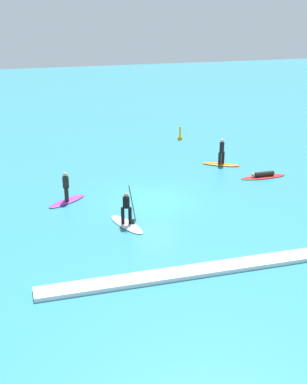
# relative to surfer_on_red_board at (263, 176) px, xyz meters

# --- Properties ---
(ground_plane) EXTENTS (120.00, 120.00, 0.00)m
(ground_plane) POSITION_rel_surfer_on_red_board_xyz_m (-7.82, -1.83, -0.12)
(ground_plane) COLOR teal
(ground_plane) RESTS_ON ground
(surfer_on_red_board) EXTENTS (3.07, 0.78, 0.39)m
(surfer_on_red_board) POSITION_rel_surfer_on_red_board_xyz_m (0.00, 0.00, 0.00)
(surfer_on_red_board) COLOR red
(surfer_on_red_board) RESTS_ON ground_plane
(surfer_on_purple_board) EXTENTS (2.48, 2.04, 1.76)m
(surfer_on_purple_board) POSITION_rel_surfer_on_red_board_xyz_m (-12.59, -0.74, 0.36)
(surfer_on_purple_board) COLOR purple
(surfer_on_purple_board) RESTS_ON ground_plane
(surfer_on_white_board) EXTENTS (1.61, 2.81, 2.19)m
(surfer_on_white_board) POSITION_rel_surfer_on_red_board_xyz_m (-10.05, -4.71, 0.32)
(surfer_on_white_board) COLOR white
(surfer_on_white_board) RESTS_ON ground_plane
(surfer_on_orange_board) EXTENTS (2.55, 1.90, 1.85)m
(surfer_on_orange_board) POSITION_rel_surfer_on_red_board_xyz_m (-1.58, 3.13, 0.33)
(surfer_on_orange_board) COLOR orange
(surfer_on_orange_board) RESTS_ON ground_plane
(marker_buoy) EXTENTS (0.40, 0.40, 1.16)m
(marker_buoy) POSITION_rel_surfer_on_red_board_xyz_m (-2.13, 10.32, 0.10)
(marker_buoy) COLOR yellow
(marker_buoy) RESTS_ON ground_plane
(wave_crest) EXTENTS (14.40, 0.90, 0.18)m
(wave_crest) POSITION_rel_surfer_on_red_board_xyz_m (-7.82, -10.17, -0.03)
(wave_crest) COLOR white
(wave_crest) RESTS_ON ground_plane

